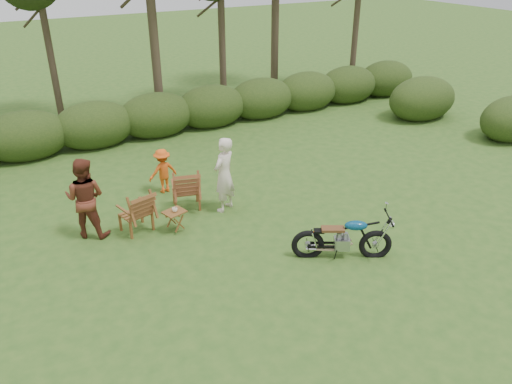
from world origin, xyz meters
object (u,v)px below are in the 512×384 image
motorcycle (340,256)px  child (165,191)px  side_table (175,221)px  adult_a (225,209)px  lawn_chair_right (187,207)px  adult_b (91,234)px  cup (175,210)px  lawn_chair_left (138,230)px

motorcycle → child: 5.05m
side_table → adult_a: bearing=14.3°
lawn_chair_right → child: 1.09m
adult_a → adult_b: (-3.08, 0.41, 0.00)m
cup → adult_a: adult_a is taller
lawn_chair_left → motorcycle: bearing=123.7°
cup → adult_b: adult_b is taller
lawn_chair_left → adult_a: size_ratio=0.55×
lawn_chair_left → adult_a: bearing=164.2°
cup → child: size_ratio=0.10×
cup → adult_a: (1.39, 0.37, -0.53)m
child → adult_b: bearing=23.3°
lawn_chair_left → cup: (0.75, -0.44, 0.53)m
lawn_chair_right → cup: 1.23m
child → lawn_chair_left: bearing=45.9°
cup → child: bearing=77.3°
motorcycle → lawn_chair_left: motorcycle is taller
cup → lawn_chair_right: bearing=55.5°
motorcycle → side_table: size_ratio=3.95×
lawn_chair_left → child: child is taller
adult_a → child: size_ratio=1.57×
lawn_chair_right → side_table: 1.13m
lawn_chair_right → child: (-0.18, 1.07, 0.00)m
side_table → cup: bearing=-62.5°
lawn_chair_left → cup: 1.02m
motorcycle → cup: (-2.57, 2.59, 0.53)m
cup → child: 2.11m
lawn_chair_left → side_table: bearing=136.2°
lawn_chair_right → side_table: bearing=70.2°
side_table → adult_a: 1.46m
motorcycle → lawn_chair_left: (-3.32, 3.04, 0.00)m
side_table → adult_b: size_ratio=0.27×
child → adult_a: bearing=114.0°
child → cup: bearing=71.1°
cup → motorcycle: bearing=-45.3°
lawn_chair_right → child: child is taller
lawn_chair_left → side_table: size_ratio=2.07×
motorcycle → lawn_chair_left: bearing=166.7°
lawn_chair_left → adult_b: 1.00m
lawn_chair_right → adult_a: 0.94m
cup → lawn_chair_left: bearing=149.5°
motorcycle → lawn_chair_right: bearing=148.1°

